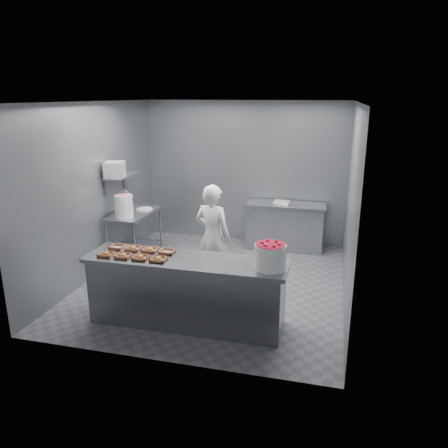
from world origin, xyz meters
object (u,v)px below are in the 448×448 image
Objects in this scene: tray_6 at (150,250)px; strawberry_tub at (270,256)px; tray_2 at (141,257)px; tray_4 at (117,247)px; worker at (213,237)px; back_counter at (285,226)px; tray_5 at (133,248)px; tray_0 at (106,254)px; tray_3 at (158,259)px; tray_1 at (123,256)px; tray_7 at (167,251)px; prep_table at (135,229)px; appliance at (115,170)px; glaze_bucket at (124,206)px; service_counter at (187,291)px.

strawberry_tub is at bearing -7.06° from tray_6.
tray_2 is at bearing -176.84° from strawberry_tub.
tray_2 is 1.00× the size of tray_4.
worker is (0.57, 1.05, -0.11)m from tray_6.
back_counter is 8.01× the size of tray_2.
tray_0 is at bearing -129.41° from tray_5.
tray_0 is 0.12× the size of worker.
tray_2 is 1.00× the size of tray_3.
tray_7 is (0.48, 0.29, -0.00)m from tray_1.
prep_table is 3.44× the size of appliance.
tray_3 is at bearing -109.63° from back_counter.
worker is at bearing 52.52° from tray_5.
prep_table is at bearing 121.34° from tray_6.
tray_3 is 0.40× the size of glaze_bucket.
tray_6 reaches higher than service_counter.
tray_7 is at bearing -47.26° from glaze_bucket.
tray_5 is 0.24m from tray_6.
appliance reaches higher than tray_6.
tray_5 is (0.00, 0.29, 0.00)m from tray_1.
tray_6 is (-0.24, 0.29, 0.00)m from tray_3.
tray_3 is (-1.21, -3.40, 0.47)m from back_counter.
tray_7 is (-1.21, -3.10, 0.47)m from back_counter.
tray_1 is 0.24m from tray_2.
tray_1 is 0.29m from tray_5.
appliance is at bearing 153.92° from glaze_bucket.
tray_1 is (0.24, 0.00, 0.00)m from tray_0.
glaze_bucket reaches higher than tray_6.
strawberry_tub reaches higher than back_counter.
worker is 4.67× the size of appliance.
worker reaches higher than service_counter.
tray_4 is at bearing 60.48° from worker.
tray_2 is 0.38m from tray_5.
tray_1 is at bearing -75.70° from appliance.
glaze_bucket reaches higher than tray_5.
appliance reaches higher than tray_4.
tray_0 and tray_3 have the same top height.
worker reaches higher than tray_4.
strawberry_tub is at bearing -86.88° from back_counter.
worker reaches higher than tray_7.
prep_table is at bearing -152.99° from back_counter.
tray_1 is at bearing -177.24° from strawberry_tub.
tray_7 is at bearing 0.00° from tray_4.
tray_3 reaches higher than tray_4.
tray_5 is 1.89m from strawberry_tub.
strawberry_tub is (2.11, -0.20, 0.15)m from tray_4.
tray_5 is (-0.79, 0.15, 0.47)m from service_counter.
tray_6 reaches higher than tray_4.
tray_0 is 1.00× the size of tray_3.
strawberry_tub reaches higher than tray_4.
glaze_bucket reaches higher than prep_table.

